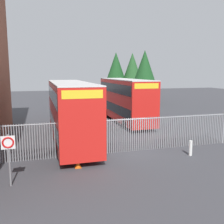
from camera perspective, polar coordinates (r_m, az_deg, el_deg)
The scene contains 12 objects.
ground_plane at distance 24.26m, azimuth -2.62°, elevation -3.26°, with size 100.00×100.00×0.00m, color #3D3D42.
palisade_fence at distance 16.43m, azimuth 2.96°, elevation -4.95°, with size 15.19×0.14×2.35m.
double_decker_bus_near_gate at distance 18.52m, azimuth -9.29°, elevation 0.45°, with size 2.54×10.81×4.42m.
double_decker_bus_behind_fence_left at distance 26.17m, azimuth 2.93°, elevation 3.01°, with size 2.54×10.81×4.42m.
bollard_near_left at distance 15.01m, azimuth -3.30°, elevation -9.10°, with size 0.20×0.20×0.95m, color silver.
bollard_center_front at distance 16.60m, azimuth 17.20°, elevation -7.72°, with size 0.20×0.20×0.95m, color silver.
traffic_cone_by_gate at distance 15.16m, azimuth -3.12°, elevation -9.66°, with size 0.34×0.34×0.59m.
traffic_cone_mid_forecourt at distance 14.12m, azimuth -7.66°, elevation -11.15°, with size 0.34×0.34×0.59m.
speed_limit_sign_post at distance 12.25m, azimuth -22.20°, elevation -7.58°, with size 0.60×0.14×2.40m.
tree_tall_back at distance 41.15m, azimuth 7.33°, elevation 9.64°, with size 3.99×3.99×8.55m.
tree_short_side at distance 46.54m, azimuth 0.89°, elevation 9.23°, with size 4.60×4.60×8.66m.
tree_mid_row at distance 47.12m, azimuth 4.58°, elevation 9.62°, with size 4.02×4.02×8.60m.
Camera 1 is at (-5.50, -15.07, 5.12)m, focal length 40.78 mm.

